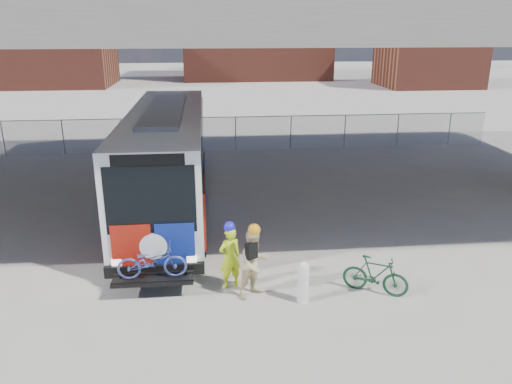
{
  "coord_description": "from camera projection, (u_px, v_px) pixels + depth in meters",
  "views": [
    {
      "loc": [
        -0.56,
        -14.39,
        6.43
      ],
      "look_at": [
        0.89,
        -0.0,
        1.6
      ],
      "focal_mm": 35.0,
      "sensor_mm": 36.0,
      "label": 1
    }
  ],
  "objects": [
    {
      "name": "bus",
      "position": [
        167.0,
        151.0,
        18.08
      ],
      "size": [
        2.67,
        12.9,
        3.69
      ],
      "color": "silver",
      "rests_on": "ground"
    },
    {
      "name": "ground",
      "position": [
        228.0,
        241.0,
        15.67
      ],
      "size": [
        160.0,
        160.0,
        0.0
      ],
      "primitive_type": "plane",
      "color": "#9E9991",
      "rests_on": "ground"
    },
    {
      "name": "bike_parked",
      "position": [
        375.0,
        275.0,
        12.49
      ],
      "size": [
        1.67,
        1.2,
        0.99
      ],
      "primitive_type": "imported",
      "rotation": [
        0.0,
        0.0,
        1.07
      ],
      "color": "#133C22",
      "rests_on": "ground"
    },
    {
      "name": "cyclist_hivis",
      "position": [
        230.0,
        256.0,
        12.68
      ],
      "size": [
        0.7,
        0.6,
        1.8
      ],
      "rotation": [
        0.0,
        0.0,
        3.55
      ],
      "color": "#C2E818",
      "rests_on": "ground"
    },
    {
      "name": "brick_buildings",
      "position": [
        218.0,
        35.0,
        59.58
      ],
      "size": [
        54.0,
        22.0,
        12.0
      ],
      "color": "brown",
      "rests_on": "ground"
    },
    {
      "name": "overpass",
      "position": [
        219.0,
        22.0,
        17.37
      ],
      "size": [
        40.0,
        16.0,
        7.95
      ],
      "color": "#605E59",
      "rests_on": "ground"
    },
    {
      "name": "bollard",
      "position": [
        303.0,
        281.0,
        12.06
      ],
      "size": [
        0.28,
        0.28,
        1.07
      ],
      "color": "silver",
      "rests_on": "ground"
    },
    {
      "name": "cyclist_tan",
      "position": [
        254.0,
        262.0,
        12.24
      ],
      "size": [
        1.08,
        1.03,
        1.93
      ],
      "rotation": [
        0.0,
        0.0,
        0.6
      ],
      "color": "#D3BA87",
      "rests_on": "ground"
    },
    {
      "name": "chainlink_fence",
      "position": [
        217.0,
        125.0,
        26.54
      ],
      "size": [
        30.0,
        0.06,
        30.0
      ],
      "color": "gray",
      "rests_on": "ground"
    }
  ]
}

